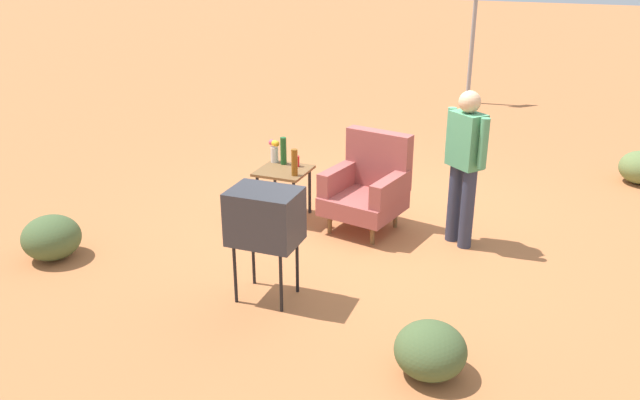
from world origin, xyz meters
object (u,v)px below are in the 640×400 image
armchair (368,185)px  person_standing (465,159)px  soda_can_red (297,161)px  bottle_tall_amber (294,162)px  tv_on_stand (265,217)px  road_sign (473,31)px  bottle_wine_green (283,151)px  flower_vase (274,150)px  side_table (284,176)px

armchair → person_standing: size_ratio=0.65×
soda_can_red → bottle_tall_amber: size_ratio=0.41×
tv_on_stand → road_sign: bearing=87.8°
soda_can_red → bottle_tall_amber: bearing=-70.1°
tv_on_stand → bottle_wine_green: (-0.71, 1.89, -0.04)m
soda_can_red → flower_vase: size_ratio=0.46×
armchair → bottle_tall_amber: bearing=-163.9°
soda_can_red → bottle_wine_green: (-0.17, 0.02, 0.10)m
armchair → person_standing: person_standing is taller
armchair → flower_vase: size_ratio=4.00×
soda_can_red → bottle_wine_green: 0.20m
flower_vase → bottle_wine_green: bearing=-12.6°
road_sign → bottle_tall_amber: 6.75m
bottle_tall_amber → flower_vase: bottle_tall_amber is taller
armchair → person_standing: (1.03, -0.04, 0.44)m
road_sign → soda_can_red: bearing=-97.6°
bottle_wine_green → person_standing: bearing=-3.4°
armchair → soda_can_red: armchair is taller
armchair → road_sign: 6.52m
soda_can_red → side_table: bearing=-119.4°
bottle_tall_amber → person_standing: bearing=5.8°
soda_can_red → bottle_tall_amber: bottle_tall_amber is taller
person_standing → road_sign: road_sign is taller
side_table → person_standing: bearing=1.6°
tv_on_stand → bottle_tall_amber: bearing=105.2°
armchair → bottle_wine_green: 1.09m
side_table → bottle_wine_green: 0.31m
side_table → soda_can_red: bearing=60.6°
armchair → road_sign: bearing=90.3°
person_standing → bottle_tall_amber: 1.83m
road_sign → soda_can_red: size_ratio=20.00×
person_standing → side_table: bearing=-178.4°
person_standing → armchair: bearing=177.7°
person_standing → bottle_tall_amber: (-1.81, -0.18, -0.20)m
road_sign → person_standing: bearing=-80.7°
bottle_wine_green → flower_vase: bearing=167.4°
armchair → tv_on_stand: bearing=-101.1°
tv_on_stand → bottle_tall_amber: tv_on_stand is taller
soda_can_red → person_standing: bearing=-3.2°
soda_can_red → bottle_tall_amber: 0.32m
side_table → bottle_tall_amber: bottle_tall_amber is taller
road_sign → flower_vase: bearing=-100.4°
road_sign → bottle_wine_green: size_ratio=7.63×
side_table → flower_vase: bearing=135.7°
bottle_tall_amber → bottle_wine_green: bottle_wine_green is taller
armchair → side_table: bearing=-174.4°
tv_on_stand → bottle_tall_amber: 1.64m
side_table → tv_on_stand: bearing=-69.9°
side_table → soda_can_red: 0.23m
armchair → bottle_tall_amber: (-0.78, -0.23, 0.24)m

